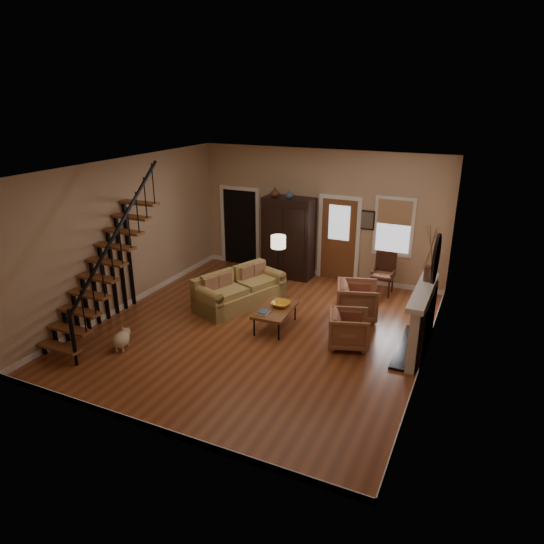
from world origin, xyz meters
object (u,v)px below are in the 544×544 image
at_px(sofa, 240,289).
at_px(armchair_right, 357,301).
at_px(armchair_left, 349,329).
at_px(floor_lamp, 278,267).
at_px(side_chair, 383,274).
at_px(coffee_table, 275,318).
at_px(armoire, 288,238).

height_order(sofa, armchair_right, armchair_right).
height_order(armchair_left, floor_lamp, floor_lamp).
height_order(floor_lamp, side_chair, floor_lamp).
bearing_deg(coffee_table, sofa, 149.94).
relative_size(armoire, floor_lamp, 1.40).
relative_size(armchair_left, floor_lamp, 0.51).
xyz_separation_m(coffee_table, armchair_left, (1.59, -0.11, 0.13)).
bearing_deg(armchair_right, armchair_left, 171.91).
distance_m(armoire, sofa, 2.33).
height_order(sofa, side_chair, side_chair).
bearing_deg(sofa, armchair_right, 31.30).
bearing_deg(armchair_left, sofa, 55.88).
relative_size(armoire, coffee_table, 1.87).
bearing_deg(coffee_table, armchair_right, 39.76).
xyz_separation_m(armchair_left, floor_lamp, (-2.21, 1.63, 0.40)).
distance_m(armoire, floor_lamp, 1.46).
bearing_deg(side_chair, coffee_table, -120.50).
height_order(coffee_table, floor_lamp, floor_lamp).
bearing_deg(sofa, coffee_table, -8.98).
distance_m(armchair_left, armchair_right, 1.29).
height_order(armchair_left, side_chair, side_chair).
bearing_deg(side_chair, armoire, 175.52).
distance_m(sofa, side_chair, 3.45).
bearing_deg(side_chair, armchair_right, -97.37).
relative_size(coffee_table, armchair_right, 1.28).
bearing_deg(coffee_table, armoire, 108.09).
bearing_deg(floor_lamp, sofa, -124.96).
xyz_separation_m(coffee_table, armchair_right, (1.40, 1.16, 0.18)).
height_order(sofa, armchair_left, sofa).
height_order(armoire, sofa, armoire).
bearing_deg(armoire, coffee_table, -71.91).
distance_m(sofa, armchair_right, 2.64).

